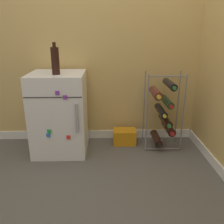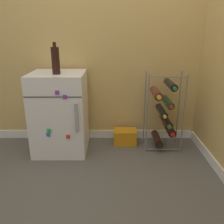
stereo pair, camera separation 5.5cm
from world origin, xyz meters
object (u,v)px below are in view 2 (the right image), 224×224
(mini_fridge, at_px, (60,113))
(wine_rack, at_px, (164,112))
(fridge_top_bottle, at_px, (55,60))
(soda_box, at_px, (125,137))

(mini_fridge, distance_m, wine_rack, 1.02)
(wine_rack, relative_size, fridge_top_bottle, 2.83)
(mini_fridge, xyz_separation_m, wine_rack, (1.02, 0.04, -0.01))
(wine_rack, height_order, fridge_top_bottle, fridge_top_bottle)
(wine_rack, xyz_separation_m, fridge_top_bottle, (-1.01, -0.12, 0.52))
(mini_fridge, relative_size, fridge_top_bottle, 2.85)
(mini_fridge, height_order, soda_box, mini_fridge)
(fridge_top_bottle, bearing_deg, wine_rack, 6.63)
(soda_box, bearing_deg, wine_rack, -12.26)
(mini_fridge, height_order, wine_rack, mini_fridge)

